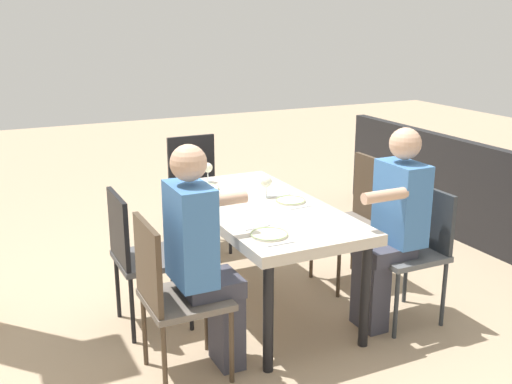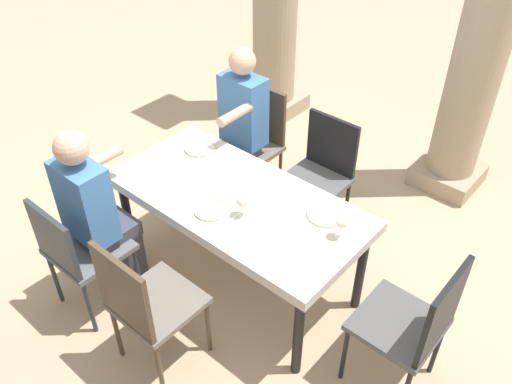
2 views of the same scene
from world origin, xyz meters
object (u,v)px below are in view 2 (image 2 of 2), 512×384
at_px(wine_glass_1, 243,201).
at_px(plate_2, 326,215).
at_px(diner_woman_green, 98,212).
at_px(dining_table, 237,205).
at_px(wine_glass_2, 342,222).
at_px(plate_0, 200,148).
at_px(diner_man_white, 238,129).
at_px(chair_west_south, 77,249).
at_px(chair_west_north, 254,137).
at_px(chair_mid_north, 321,170).
at_px(chair_mid_south, 145,302).
at_px(chair_head_east, 415,323).
at_px(plate_1, 211,210).
at_px(stone_column_centre, 492,12).

relative_size(wine_glass_1, plate_2, 0.65).
bearing_deg(diner_woman_green, dining_table, 47.48).
distance_m(wine_glass_1, plate_2, 0.51).
height_order(dining_table, wine_glass_2, wine_glass_2).
distance_m(dining_table, plate_2, 0.57).
xyz_separation_m(diner_woman_green, plate_0, (0.03, 0.86, 0.05)).
relative_size(diner_man_white, wine_glass_1, 8.69).
bearing_deg(chair_west_south, chair_west_north, 90.00).
distance_m(chair_mid_north, chair_mid_south, 1.66).
bearing_deg(diner_woman_green, plate_0, 88.08).
height_order(dining_table, plate_0, plate_0).
bearing_deg(chair_west_south, dining_table, 54.94).
xyz_separation_m(chair_west_south, chair_mid_south, (0.65, -0.01, 0.02)).
bearing_deg(wine_glass_1, chair_mid_south, -96.07).
xyz_separation_m(chair_mid_south, wine_glass_2, (0.62, 0.95, 0.31)).
relative_size(chair_west_south, chair_head_east, 0.91).
bearing_deg(dining_table, chair_mid_south, -85.05).
bearing_deg(plate_1, plate_0, 141.01).
relative_size(chair_head_east, wine_glass_2, 6.35).
height_order(plate_0, plate_2, same).
relative_size(chair_west_north, plate_2, 3.99).
bearing_deg(chair_mid_north, chair_west_south, -111.49).
bearing_deg(plate_1, diner_woman_green, -142.80).
bearing_deg(wine_glass_2, chair_mid_north, 130.91).
bearing_deg(chair_mid_north, stone_column_centre, 65.80).
bearing_deg(chair_head_east, chair_west_south, -155.85).
xyz_separation_m(dining_table, stone_column_centre, (0.61, 2.02, 0.82)).
relative_size(dining_table, diner_woman_green, 1.28).
bearing_deg(dining_table, chair_west_north, 124.86).
xyz_separation_m(dining_table, plate_0, (-0.55, 0.22, 0.08)).
distance_m(stone_column_centre, wine_glass_2, 2.01).
height_order(chair_head_east, diner_man_white, diner_man_white).
distance_m(chair_mid_south, diner_woman_green, 0.70).
distance_m(chair_west_south, chair_mid_north, 1.77).
relative_size(chair_head_east, plate_0, 4.41).
bearing_deg(chair_west_south, plate_0, 88.59).
height_order(chair_head_east, plate_0, chair_head_east).
bearing_deg(dining_table, diner_man_white, 131.82).
bearing_deg(chair_west_south, wine_glass_2, 36.43).
relative_size(chair_west_south, plate_1, 4.35).
distance_m(dining_table, diner_woman_green, 0.86).
xyz_separation_m(dining_table, chair_mid_north, (0.07, 0.83, -0.14)).
bearing_deg(wine_glass_1, chair_mid_north, 94.70).
xyz_separation_m(chair_west_south, plate_0, (0.03, 1.05, 0.22)).
relative_size(chair_west_north, wine_glass_1, 6.12).
bearing_deg(chair_west_north, diner_woman_green, -90.12).
bearing_deg(chair_west_south, plate_2, 43.20).
distance_m(chair_west_north, diner_man_white, 0.25).
height_order(diner_woman_green, wine_glass_1, diner_woman_green).
xyz_separation_m(chair_west_south, chair_mid_north, (0.65, 1.65, 0.00)).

